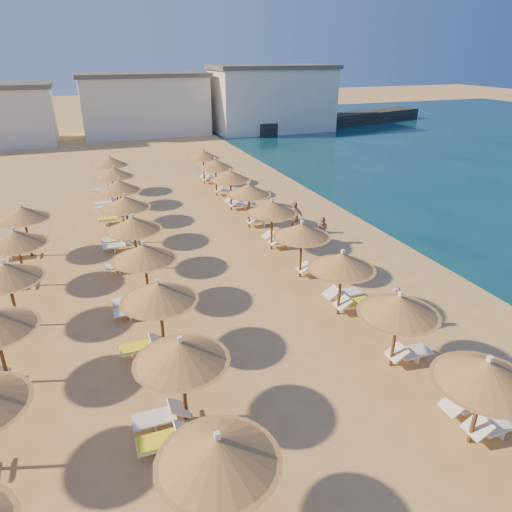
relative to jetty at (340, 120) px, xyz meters
name	(u,v)px	position (x,y,z in m)	size (l,w,h in m)	color
ground	(273,331)	(-29.11, -45.44, -0.75)	(220.00, 220.00, 0.00)	tan
jetty	(340,120)	(0.00, 0.00, 0.00)	(30.00, 4.00, 1.50)	black
hotel_blocks	(151,105)	(-26.39, 0.29, 2.95)	(49.58, 11.42, 8.10)	white
parasol_row_east	(302,231)	(-26.18, -41.67, 1.54)	(2.64, 37.81, 2.80)	brown
parasol_row_west	(144,253)	(-33.14, -41.67, 1.54)	(2.64, 37.81, 2.80)	brown
parasol_row_inland	(0,294)	(-38.09, -43.43, 1.54)	(2.64, 20.23, 2.80)	brown
loungers	(200,290)	(-31.01, -41.97, -0.41)	(14.89, 36.70, 0.66)	white
beachgoer_b	(322,231)	(-23.33, -38.47, 0.02)	(0.74, 0.58, 1.53)	tan
beachgoer_a	(394,308)	(-24.74, -46.75, 0.09)	(0.61, 0.40, 1.68)	tan
beachgoer_c	(294,218)	(-24.11, -36.49, 0.21)	(1.13, 0.47, 1.92)	tan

